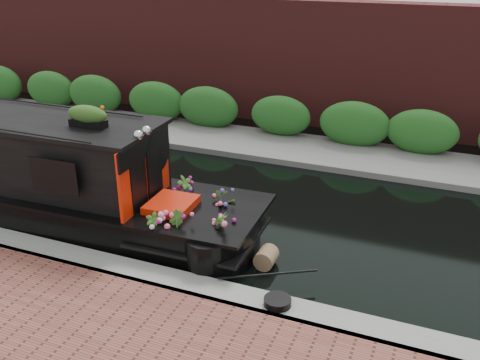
% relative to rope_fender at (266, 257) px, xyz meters
% --- Properties ---
extents(ground, '(80.00, 80.00, 0.00)m').
position_rel_rope_fender_xyz_m(ground, '(-2.17, 1.93, -0.19)').
color(ground, black).
rests_on(ground, ground).
extents(near_bank_coping, '(40.00, 0.60, 0.50)m').
position_rel_rope_fender_xyz_m(near_bank_coping, '(-2.17, -1.37, -0.19)').
color(near_bank_coping, gray).
rests_on(near_bank_coping, ground).
extents(far_bank_path, '(40.00, 2.40, 0.34)m').
position_rel_rope_fender_xyz_m(far_bank_path, '(-2.17, 6.13, -0.19)').
color(far_bank_path, slate).
rests_on(far_bank_path, ground).
extents(far_hedge, '(40.00, 1.10, 2.80)m').
position_rel_rope_fender_xyz_m(far_hedge, '(-2.17, 7.03, -0.19)').
color(far_hedge, '#21571D').
rests_on(far_hedge, ground).
extents(far_brick_wall, '(40.00, 1.00, 8.00)m').
position_rel_rope_fender_xyz_m(far_brick_wall, '(-2.17, 9.13, -0.19)').
color(far_brick_wall, '#521D1B').
rests_on(far_brick_wall, ground).
extents(rope_fender, '(0.37, 0.43, 0.37)m').
position_rel_rope_fender_xyz_m(rope_fender, '(0.00, 0.00, 0.00)').
color(rope_fender, olive).
rests_on(rope_fender, ground).
extents(coiled_mooring_rope, '(0.44, 0.44, 0.12)m').
position_rel_rope_fender_xyz_m(coiled_mooring_rope, '(0.68, -1.37, 0.12)').
color(coiled_mooring_rope, black).
rests_on(coiled_mooring_rope, near_bank_coping).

